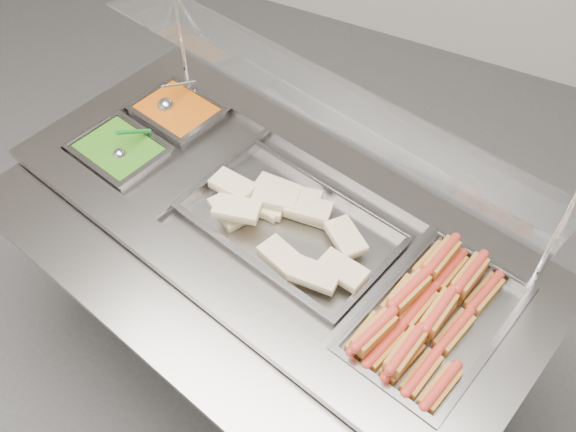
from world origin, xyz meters
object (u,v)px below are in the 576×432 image
at_px(serving_spoon, 122,151).
at_px(pan_wraps, 290,227).
at_px(ladle, 167,105).
at_px(sneeze_guard, 322,96).
at_px(pan_hotdogs, 434,325).
at_px(steam_counter, 278,288).

bearing_deg(serving_spoon, pan_wraps, -1.05).
bearing_deg(ladle, pan_wraps, -23.51).
bearing_deg(sneeze_guard, pan_hotdogs, -32.85).
relative_size(pan_hotdogs, ladle, 3.13).
distance_m(sneeze_guard, pan_wraps, 0.40).
height_order(sneeze_guard, pan_wraps, sneeze_guard).
distance_m(sneeze_guard, ladle, 0.70).
height_order(sneeze_guard, serving_spoon, sneeze_guard).
relative_size(pan_hotdogs, serving_spoon, 3.46).
bearing_deg(ladle, sneeze_guard, -6.25).
relative_size(pan_wraps, serving_spoon, 4.25).
distance_m(pan_hotdogs, pan_wraps, 0.51).
bearing_deg(serving_spoon, ladle, 90.44).
bearing_deg(sneeze_guard, pan_wraps, -88.22).
xyz_separation_m(pan_wraps, serving_spoon, (-0.62, 0.01, 0.03)).
relative_size(sneeze_guard, ladle, 8.52).
xyz_separation_m(steam_counter, pan_wraps, (0.05, -0.01, 0.38)).
relative_size(ladle, serving_spoon, 1.10).
distance_m(steam_counter, pan_hotdogs, 0.67).
relative_size(sneeze_guard, pan_wraps, 2.22).
bearing_deg(ladle, steam_counter, -24.37).
bearing_deg(pan_wraps, pan_hotdogs, -13.57).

